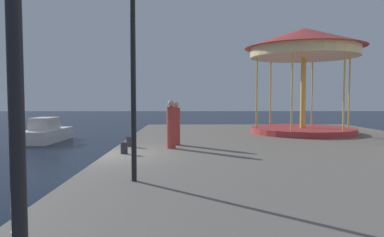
{
  "coord_description": "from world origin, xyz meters",
  "views": [
    {
      "loc": [
        2.77,
        -12.01,
        2.71
      ],
      "look_at": [
        3.0,
        3.97,
        1.77
      ],
      "focal_mm": 33.09,
      "sensor_mm": 36.0,
      "label": 1
    }
  ],
  "objects_px": {
    "carousel": "(304,54)",
    "bollard_north": "(129,141)",
    "lamp_post_mid_promenade": "(133,44)",
    "bollard_south": "(124,148)",
    "person_by_the_water": "(176,125)",
    "person_mid_promenade": "(171,126)",
    "motorboat_white": "(46,133)"
  },
  "relations": [
    {
      "from": "carousel",
      "to": "bollard_north",
      "type": "relative_size",
      "value": 15.74
    },
    {
      "from": "carousel",
      "to": "lamp_post_mid_promenade",
      "type": "height_order",
      "value": "carousel"
    },
    {
      "from": "bollard_south",
      "to": "person_by_the_water",
      "type": "relative_size",
      "value": 0.23
    },
    {
      "from": "carousel",
      "to": "person_mid_promenade",
      "type": "distance_m",
      "value": 9.49
    },
    {
      "from": "lamp_post_mid_promenade",
      "to": "person_mid_promenade",
      "type": "xyz_separation_m",
      "value": [
        0.62,
        5.26,
        -2.27
      ]
    },
    {
      "from": "carousel",
      "to": "bollard_south",
      "type": "distance_m",
      "value": 11.61
    },
    {
      "from": "person_mid_promenade",
      "to": "carousel",
      "type": "bearing_deg",
      "value": 39.53
    },
    {
      "from": "carousel",
      "to": "person_mid_promenade",
      "type": "xyz_separation_m",
      "value": [
        -6.84,
        -5.65,
        -3.37
      ]
    },
    {
      "from": "motorboat_white",
      "to": "bollard_north",
      "type": "xyz_separation_m",
      "value": [
        6.46,
        -8.1,
        0.44
      ]
    },
    {
      "from": "bollard_south",
      "to": "person_mid_promenade",
      "type": "bearing_deg",
      "value": 39.58
    },
    {
      "from": "bollard_north",
      "to": "bollard_south",
      "type": "bearing_deg",
      "value": -86.37
    },
    {
      "from": "lamp_post_mid_promenade",
      "to": "person_mid_promenade",
      "type": "bearing_deg",
      "value": 83.28
    },
    {
      "from": "lamp_post_mid_promenade",
      "to": "bollard_north",
      "type": "height_order",
      "value": "lamp_post_mid_promenade"
    },
    {
      "from": "motorboat_white",
      "to": "carousel",
      "type": "distance_m",
      "value": 15.9
    },
    {
      "from": "lamp_post_mid_promenade",
      "to": "bollard_north",
      "type": "xyz_separation_m",
      "value": [
        -1.04,
        5.75,
        -2.92
      ]
    },
    {
      "from": "person_mid_promenade",
      "to": "person_by_the_water",
      "type": "bearing_deg",
      "value": 81.71
    },
    {
      "from": "bollard_south",
      "to": "person_by_the_water",
      "type": "distance_m",
      "value": 2.91
    },
    {
      "from": "bollard_south",
      "to": "bollard_north",
      "type": "bearing_deg",
      "value": 93.63
    },
    {
      "from": "bollard_north",
      "to": "person_by_the_water",
      "type": "distance_m",
      "value": 1.98
    },
    {
      "from": "bollard_north",
      "to": "person_by_the_water",
      "type": "relative_size",
      "value": 0.23
    },
    {
      "from": "motorboat_white",
      "to": "bollard_south",
      "type": "distance_m",
      "value": 11.87
    },
    {
      "from": "motorboat_white",
      "to": "bollard_south",
      "type": "height_order",
      "value": "motorboat_white"
    },
    {
      "from": "person_mid_promenade",
      "to": "bollard_north",
      "type": "bearing_deg",
      "value": 163.59
    },
    {
      "from": "person_by_the_water",
      "to": "lamp_post_mid_promenade",
      "type": "bearing_deg",
      "value": -96.97
    },
    {
      "from": "carousel",
      "to": "motorboat_white",
      "type": "bearing_deg",
      "value": 168.88
    },
    {
      "from": "motorboat_white",
      "to": "bollard_south",
      "type": "xyz_separation_m",
      "value": [
        6.57,
        -9.87,
        0.44
      ]
    },
    {
      "from": "lamp_post_mid_promenade",
      "to": "person_mid_promenade",
      "type": "distance_m",
      "value": 5.76
    },
    {
      "from": "motorboat_white",
      "to": "person_mid_promenade",
      "type": "bearing_deg",
      "value": -46.59
    },
    {
      "from": "carousel",
      "to": "lamp_post_mid_promenade",
      "type": "relative_size",
      "value": 1.36
    },
    {
      "from": "bollard_north",
      "to": "motorboat_white",
      "type": "bearing_deg",
      "value": 128.58
    },
    {
      "from": "lamp_post_mid_promenade",
      "to": "person_mid_promenade",
      "type": "height_order",
      "value": "lamp_post_mid_promenade"
    },
    {
      "from": "bollard_south",
      "to": "bollard_north",
      "type": "relative_size",
      "value": 1.0
    }
  ]
}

